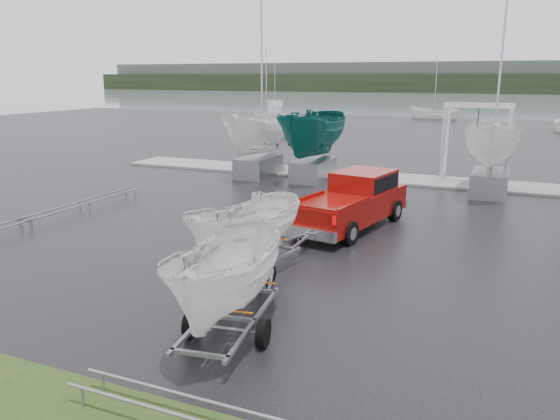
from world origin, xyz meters
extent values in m
plane|color=black|center=(0.00, 0.00, 0.00)|extent=(120.00, 120.00, 0.00)
plane|color=gray|center=(0.00, 100.00, -0.01)|extent=(300.00, 300.00, 0.00)
cube|color=gray|center=(0.00, 13.00, 0.05)|extent=(30.00, 3.00, 0.12)
cube|color=black|center=(0.00, 170.00, 3.00)|extent=(300.00, 8.00, 6.00)
cube|color=#4C5651|center=(0.00, 178.00, 5.00)|extent=(300.00, 6.00, 10.00)
cube|color=maroon|center=(1.80, 2.81, 0.79)|extent=(3.05, 6.02, 0.94)
cube|color=maroon|center=(2.00, 3.83, 1.54)|extent=(2.24, 2.59, 0.84)
cube|color=black|center=(2.00, 3.83, 1.59)|extent=(2.22, 2.35, 0.55)
cube|color=silver|center=(1.24, -0.06, 0.50)|extent=(2.00, 0.56, 0.35)
cylinder|color=black|center=(1.24, 4.84, 0.40)|extent=(0.44, 0.84, 0.79)
cylinder|color=black|center=(3.09, 4.48, 0.40)|extent=(0.44, 0.84, 0.79)
cylinder|color=black|center=(0.52, 1.14, 0.40)|extent=(0.44, 0.84, 0.79)
cylinder|color=black|center=(2.36, 0.78, 0.40)|extent=(0.44, 0.84, 0.79)
cube|color=gray|center=(0.09, -3.09, 0.45)|extent=(0.77, 3.55, 0.08)
cube|color=gray|center=(1.17, -3.30, 0.45)|extent=(0.77, 3.55, 0.08)
cylinder|color=gray|center=(0.59, -3.39, 0.30)|extent=(1.59, 0.39, 0.08)
cylinder|color=black|center=(-0.20, -3.24, 0.30)|extent=(0.29, 0.62, 0.60)
cylinder|color=black|center=(1.37, -3.55, 0.30)|extent=(0.29, 0.62, 0.60)
imported|color=silver|center=(0.63, -3.20, 2.72)|extent=(1.98, 2.02, 4.47)
cube|color=orange|center=(0.78, -2.41, 1.00)|extent=(1.53, 0.34, 0.03)
cube|color=orange|center=(0.47, -3.98, 1.00)|extent=(1.53, 0.34, 0.03)
cube|color=gray|center=(1.34, -6.65, 0.45)|extent=(0.60, 3.57, 0.08)
cube|color=gray|center=(2.43, -6.49, 0.45)|extent=(0.60, 3.57, 0.08)
cylinder|color=gray|center=(1.92, -6.76, 0.30)|extent=(1.59, 0.31, 0.08)
cylinder|color=black|center=(1.12, -6.88, 0.30)|extent=(0.27, 0.62, 0.60)
cylinder|color=black|center=(2.71, -6.65, 0.30)|extent=(0.27, 0.62, 0.60)
imported|color=silver|center=(1.89, -6.57, 2.82)|extent=(2.00, 2.04, 4.66)
cube|color=orange|center=(1.77, -5.78, 1.00)|extent=(1.54, 0.27, 0.03)
cube|color=orange|center=(2.00, -7.36, 1.00)|extent=(1.54, 0.27, 0.03)
cylinder|color=silver|center=(3.81, 12.20, 2.00)|extent=(0.16, 0.58, 3.99)
cylinder|color=silver|center=(3.81, 13.80, 2.00)|extent=(0.16, 0.58, 3.99)
cylinder|color=silver|center=(6.81, 12.20, 2.00)|extent=(0.16, 0.58, 3.99)
cylinder|color=silver|center=(6.81, 13.80, 2.00)|extent=(0.16, 0.58, 3.99)
cube|color=silver|center=(5.31, 13.00, 4.00)|extent=(3.30, 0.25, 0.25)
cube|color=gray|center=(-5.80, 11.00, 0.55)|extent=(1.60, 3.20, 1.10)
imported|color=silver|center=(-5.80, 11.00, 4.33)|extent=(2.43, 2.50, 6.46)
cylinder|color=#B2B2B7|center=(-5.80, 11.50, 7.10)|extent=(0.10, 0.10, 7.00)
cube|color=gray|center=(-2.66, 11.20, 0.55)|extent=(1.60, 3.20, 1.10)
imported|color=#0B5047|center=(-2.66, 11.20, 4.55)|extent=(2.59, 2.66, 6.89)
cube|color=gray|center=(6.18, 11.00, 0.55)|extent=(1.60, 3.20, 1.10)
imported|color=silver|center=(6.18, 11.00, 4.30)|extent=(2.41, 2.47, 6.39)
cylinder|color=#B2B2B7|center=(6.18, 11.50, 7.07)|extent=(0.10, 0.10, 7.00)
cylinder|color=gray|center=(-8.75, 1.00, 0.35)|extent=(0.06, 6.50, 0.06)
cylinder|color=gray|center=(-9.25, 1.00, 0.35)|extent=(0.06, 6.50, 0.06)
cylinder|color=gray|center=(4.00, -9.25, 0.35)|extent=(7.00, 0.06, 0.06)
imported|color=silver|center=(-13.73, 29.36, 0.00)|extent=(3.26, 3.25, 6.08)
cylinder|color=#B2B2B7|center=(-13.73, 29.36, 4.00)|extent=(0.08, 0.08, 8.00)
imported|color=silver|center=(-2.84, 57.48, 0.00)|extent=(2.81, 2.76, 6.42)
cylinder|color=#B2B2B7|center=(-2.84, 57.48, 4.00)|extent=(0.08, 0.08, 8.00)
imported|color=silver|center=(-30.40, 69.00, 0.00)|extent=(3.55, 3.56, 6.67)
cylinder|color=#B2B2B7|center=(-30.40, 69.00, 4.00)|extent=(0.08, 0.08, 8.00)
camera|label=1|loc=(7.07, -15.92, 5.43)|focal=35.00mm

